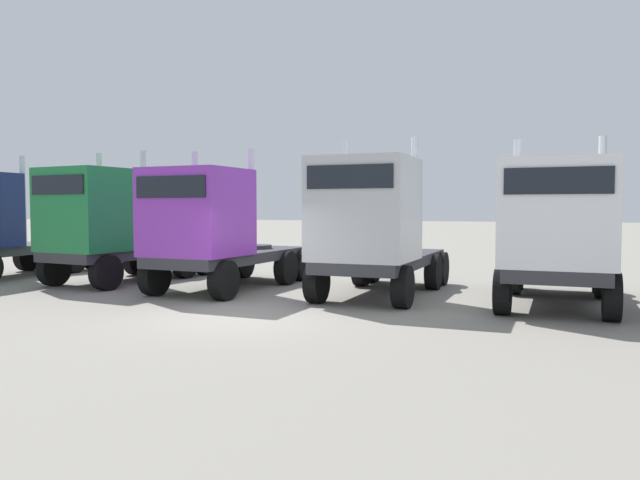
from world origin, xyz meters
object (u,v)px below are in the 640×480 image
semi_truck_silver (372,227)px  semi_truck_white (557,233)px  semi_truck_purple (211,229)px  semi_truck_green (106,225)px

semi_truck_silver → semi_truck_white: bearing=90.0°
semi_truck_purple → semi_truck_white: (9.02, 0.21, 0.01)m
semi_truck_silver → semi_truck_green: bearing=-89.8°
semi_truck_white → semi_truck_silver: bearing=-90.3°
semi_truck_green → semi_truck_silver: 8.61m
semi_truck_white → semi_truck_green: bearing=-90.2°
semi_truck_green → semi_truck_purple: 4.09m
semi_truck_green → semi_truck_silver: (8.61, -0.20, 0.03)m
semi_truck_green → semi_truck_purple: semi_truck_green is taller
semi_truck_purple → semi_truck_green: bearing=-94.4°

